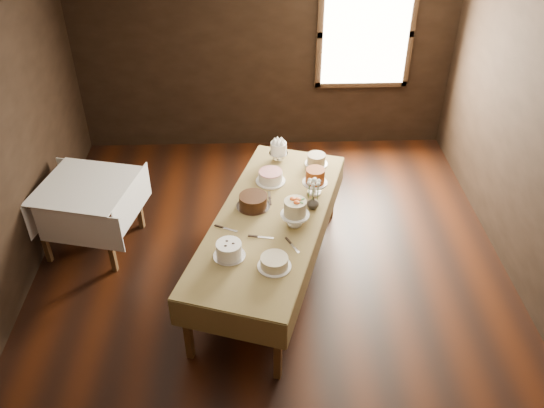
{
  "coord_description": "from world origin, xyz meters",
  "views": [
    {
      "loc": [
        -0.15,
        -4.21,
        4.19
      ],
      "look_at": [
        0.0,
        0.2,
        0.95
      ],
      "focal_mm": 37.81,
      "sensor_mm": 36.0,
      "label": 1
    }
  ],
  "objects_px": {
    "cake_lattice": "(271,177)",
    "cake_caramel": "(315,182)",
    "display_table": "(270,222)",
    "cake_server_a": "(266,237)",
    "cake_server_b": "(295,248)",
    "cake_server_c": "(269,195)",
    "cake_swirl": "(229,250)",
    "cake_meringue": "(279,152)",
    "cake_flowers": "(295,214)",
    "side_table": "(87,192)",
    "cake_speckled": "(316,160)",
    "cake_server_e": "(230,230)",
    "cake_cream": "(274,263)",
    "flower_vase": "(313,203)",
    "cake_chocolate": "(253,202)",
    "cake_server_d": "(301,206)"
  },
  "relations": [
    {
      "from": "cake_server_a",
      "to": "cake_server_c",
      "type": "height_order",
      "value": "same"
    },
    {
      "from": "cake_cream",
      "to": "cake_server_b",
      "type": "xyz_separation_m",
      "value": [
        0.19,
        0.24,
        -0.05
      ]
    },
    {
      "from": "cake_flowers",
      "to": "cake_cream",
      "type": "bearing_deg",
      "value": -110.07
    },
    {
      "from": "cake_flowers",
      "to": "cake_cream",
      "type": "xyz_separation_m",
      "value": [
        -0.22,
        -0.59,
        -0.07
      ]
    },
    {
      "from": "cake_lattice",
      "to": "cake_caramel",
      "type": "bearing_deg",
      "value": -26.43
    },
    {
      "from": "display_table",
      "to": "cake_server_a",
      "type": "bearing_deg",
      "value": -99.25
    },
    {
      "from": "cake_chocolate",
      "to": "flower_vase",
      "type": "height_order",
      "value": "cake_chocolate"
    },
    {
      "from": "cake_server_d",
      "to": "cake_server_a",
      "type": "bearing_deg",
      "value": -141.66
    },
    {
      "from": "cake_cream",
      "to": "flower_vase",
      "type": "xyz_separation_m",
      "value": [
        0.41,
        0.85,
        0.01
      ]
    },
    {
      "from": "cake_chocolate",
      "to": "cake_flowers",
      "type": "relative_size",
      "value": 1.25
    },
    {
      "from": "cake_server_b",
      "to": "cake_server_e",
      "type": "bearing_deg",
      "value": -142.02
    },
    {
      "from": "flower_vase",
      "to": "cake_cream",
      "type": "bearing_deg",
      "value": -115.98
    },
    {
      "from": "cake_meringue",
      "to": "cake_server_a",
      "type": "distance_m",
      "value": 1.38
    },
    {
      "from": "cake_caramel",
      "to": "cake_server_a",
      "type": "bearing_deg",
      "value": -126.21
    },
    {
      "from": "cake_cream",
      "to": "flower_vase",
      "type": "distance_m",
      "value": 0.94
    },
    {
      "from": "cake_flowers",
      "to": "flower_vase",
      "type": "xyz_separation_m",
      "value": [
        0.2,
        0.25,
        -0.06
      ]
    },
    {
      "from": "cake_flowers",
      "to": "flower_vase",
      "type": "height_order",
      "value": "cake_flowers"
    },
    {
      "from": "side_table",
      "to": "cake_meringue",
      "type": "distance_m",
      "value": 2.11
    },
    {
      "from": "cake_server_b",
      "to": "cake_server_a",
      "type": "bearing_deg",
      "value": -147.63
    },
    {
      "from": "cake_cream",
      "to": "cake_server_e",
      "type": "bearing_deg",
      "value": 127.08
    },
    {
      "from": "cake_speckled",
      "to": "cake_server_b",
      "type": "xyz_separation_m",
      "value": [
        -0.33,
        -1.42,
        -0.05
      ]
    },
    {
      "from": "cake_meringue",
      "to": "display_table",
      "type": "bearing_deg",
      "value": -96.98
    },
    {
      "from": "cake_meringue",
      "to": "cake_caramel",
      "type": "height_order",
      "value": "cake_caramel"
    },
    {
      "from": "cake_meringue",
      "to": "cake_server_b",
      "type": "bearing_deg",
      "value": -86.99
    },
    {
      "from": "cake_server_b",
      "to": "cake_server_c",
      "type": "xyz_separation_m",
      "value": [
        -0.2,
        0.83,
        0.0
      ]
    },
    {
      "from": "cake_server_c",
      "to": "cake_server_e",
      "type": "height_order",
      "value": "same"
    },
    {
      "from": "cake_lattice",
      "to": "cake_server_e",
      "type": "distance_m",
      "value": 0.9
    },
    {
      "from": "cake_server_a",
      "to": "cake_server_c",
      "type": "xyz_separation_m",
      "value": [
        0.06,
        0.67,
        0.0
      ]
    },
    {
      "from": "cake_server_e",
      "to": "flower_vase",
      "type": "height_order",
      "value": "flower_vase"
    },
    {
      "from": "cake_swirl",
      "to": "flower_vase",
      "type": "bearing_deg",
      "value": 40.74
    },
    {
      "from": "side_table",
      "to": "cake_server_a",
      "type": "relative_size",
      "value": 4.71
    },
    {
      "from": "cake_chocolate",
      "to": "cake_server_e",
      "type": "relative_size",
      "value": 1.57
    },
    {
      "from": "flower_vase",
      "to": "cake_server_a",
      "type": "bearing_deg",
      "value": -136.88
    },
    {
      "from": "cake_cream",
      "to": "cake_server_e",
      "type": "height_order",
      "value": "cake_cream"
    },
    {
      "from": "cake_caramel",
      "to": "flower_vase",
      "type": "bearing_deg",
      "value": -99.01
    },
    {
      "from": "side_table",
      "to": "cake_server_b",
      "type": "bearing_deg",
      "value": -27.1
    },
    {
      "from": "side_table",
      "to": "cake_caramel",
      "type": "height_order",
      "value": "cake_caramel"
    },
    {
      "from": "cake_meringue",
      "to": "cake_server_c",
      "type": "xyz_separation_m",
      "value": [
        -0.12,
        -0.69,
        -0.1
      ]
    },
    {
      "from": "cake_meringue",
      "to": "cake_flowers",
      "type": "relative_size",
      "value": 0.83
    },
    {
      "from": "flower_vase",
      "to": "cake_chocolate",
      "type": "bearing_deg",
      "value": 176.0
    },
    {
      "from": "cake_speckled",
      "to": "cake_server_e",
      "type": "xyz_separation_m",
      "value": [
        -0.92,
        -1.13,
        -0.05
      ]
    },
    {
      "from": "cake_speckled",
      "to": "cake_flowers",
      "type": "distance_m",
      "value": 1.11
    },
    {
      "from": "display_table",
      "to": "cake_swirl",
      "type": "xyz_separation_m",
      "value": [
        -0.38,
        -0.56,
        0.13
      ]
    },
    {
      "from": "flower_vase",
      "to": "side_table",
      "type": "bearing_deg",
      "value": 168.34
    },
    {
      "from": "cake_lattice",
      "to": "cake_chocolate",
      "type": "relative_size",
      "value": 0.88
    },
    {
      "from": "cake_caramel",
      "to": "cake_flowers",
      "type": "relative_size",
      "value": 0.98
    },
    {
      "from": "cake_cream",
      "to": "cake_server_c",
      "type": "bearing_deg",
      "value": 90.49
    },
    {
      "from": "cake_server_e",
      "to": "cake_meringue",
      "type": "bearing_deg",
      "value": 93.03
    },
    {
      "from": "cake_server_b",
      "to": "flower_vase",
      "type": "relative_size",
      "value": 1.88
    },
    {
      "from": "cake_flowers",
      "to": "flower_vase",
      "type": "distance_m",
      "value": 0.32
    }
  ]
}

